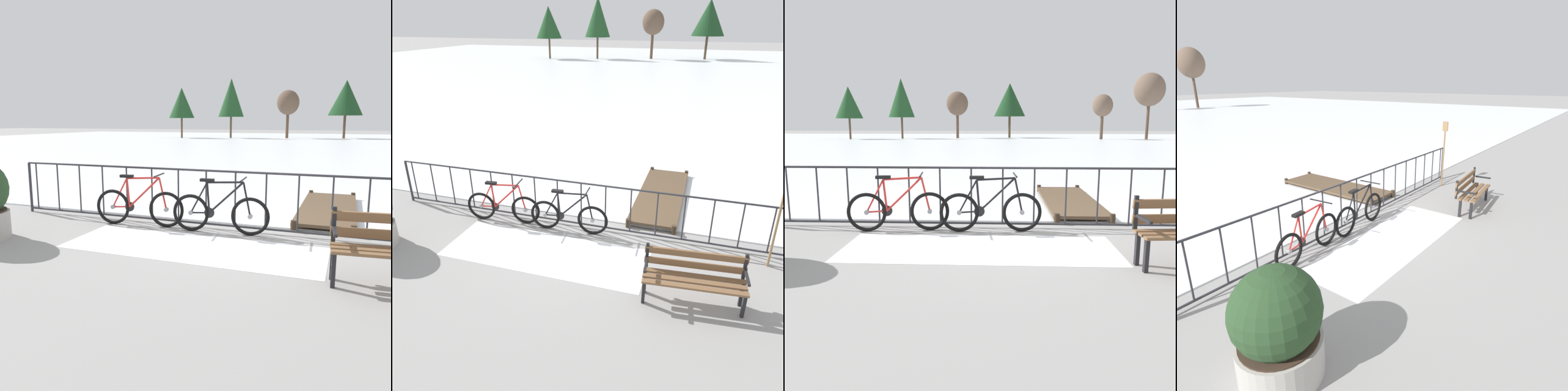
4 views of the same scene
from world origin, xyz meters
The scene contains 13 objects.
ground_plane centered at (0.00, 0.00, 0.00)m, with size 160.00×160.00×0.00m, color gray.
frozen_pond centered at (0.00, 28.40, 0.01)m, with size 80.00×56.00×0.03m, color white.
snow_patch centered at (-0.35, -1.20, 0.00)m, with size 3.99×1.41×0.01m, color white.
railing_fence centered at (0.00, 0.00, 0.56)m, with size 9.06×0.06×1.07m.
bicycle_near_railing centered at (-0.20, -0.25, 0.37)m, with size 1.71×0.52×0.97m.
bicycle_second centered at (-1.76, -0.27, 0.37)m, with size 1.71×0.52×0.97m.
park_bench centered at (2.47, -1.75, 0.51)m, with size 1.64×0.62×0.89m.
oar_upright centered at (3.77, -0.35, 1.14)m, with size 0.04×0.16×1.98m.
wooden_dock centered at (1.48, 1.98, 0.12)m, with size 1.10×3.47×0.20m.
tree_far_west centered at (-10.72, 37.78, 4.39)m, with size 2.81×2.81×6.47m.
tree_west_mid centered at (-4.79, 39.55, 3.83)m, with size 2.41×2.41×5.20m.
tree_east_mid centered at (1.10, 40.91, 4.32)m, with size 3.58×3.58×6.19m.
tree_extra centered at (-15.96, 36.20, 3.85)m, with size 2.83×2.83×5.50m.
Camera 2 is at (2.37, -6.98, 4.18)m, focal length 35.08 mm.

